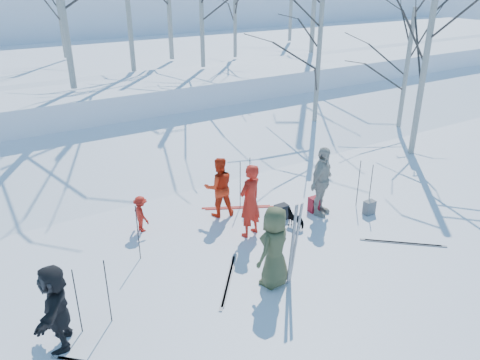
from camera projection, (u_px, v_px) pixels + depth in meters
ground at (274, 254)px, 10.81m from camera, size 120.00×120.00×0.00m
snow_ramp at (156, 155)px, 16.17m from camera, size 70.00×9.49×4.12m
snow_plateau at (78, 79)px, 23.57m from camera, size 70.00×18.00×2.20m
far_hill at (12, 23)px, 39.44m from camera, size 90.00×30.00×6.00m
skier_olive_center at (274, 247)px, 9.43m from camera, size 1.00×0.82×1.76m
skier_red_north at (250, 201)px, 11.23m from camera, size 0.78×0.62×1.86m
skier_redor_behind at (219, 187)px, 12.22m from camera, size 0.93×0.80×1.63m
skier_red_seated at (141, 214)px, 11.59m from camera, size 0.42×0.64×0.94m
skier_cream_east at (322, 182)px, 12.20m from camera, size 1.20×0.89×1.90m
skier_grey_west at (56, 307)px, 7.88m from camera, size 0.93×1.55×1.59m
dog at (296, 218)px, 11.87m from camera, size 0.43×0.61×0.47m
upright_ski_left at (292, 246)px, 9.35m from camera, size 0.09×0.16×1.90m
upright_ski_right at (296, 244)px, 9.42m from camera, size 0.13×0.23×1.89m
ski_pair_a at (238, 207)px, 12.90m from camera, size 1.74×2.06×0.02m
ski_pair_b at (403, 243)px, 11.21m from camera, size 2.08×2.10×0.02m
ski_pair_d at (229, 280)px, 9.86m from camera, size 2.06×2.10×0.02m
ski_pole_a at (138, 233)px, 10.36m from camera, size 0.02×0.02×1.34m
ski_pole_b at (240, 185)px, 12.69m from camera, size 0.02×0.02×1.34m
ski_pole_c at (108, 292)px, 8.46m from camera, size 0.02×0.02×1.34m
ski_pole_d at (358, 183)px, 12.77m from camera, size 0.02×0.02×1.34m
ski_pole_e at (370, 188)px, 12.51m from camera, size 0.02×0.02×1.34m
ski_pole_f at (250, 180)px, 12.97m from camera, size 0.02×0.02×1.34m
ski_pole_g at (77, 302)px, 8.20m from camera, size 0.02×0.02×1.34m
backpack_red at (315, 204)px, 12.65m from camera, size 0.32×0.22×0.42m
backpack_grey at (369, 207)px, 12.51m from camera, size 0.30×0.20×0.38m
backpack_dark at (281, 212)px, 12.26m from camera, size 0.34×0.24×0.40m
birch_plateau_a at (201, 0)px, 19.11m from camera, size 4.40×4.40×5.42m
birch_plateau_c at (58, 4)px, 21.41m from camera, size 3.95×3.95×4.79m
birch_plateau_i at (235, 10)px, 21.67m from camera, size 3.58×3.58×4.26m
birch_edge_b at (426, 58)px, 15.42m from camera, size 5.29×5.29×6.70m
birch_edge_c at (406, 72)px, 18.17m from camera, size 3.94×3.94×4.78m
birch_edge_e at (318, 70)px, 17.58m from camera, size 4.20×4.20×5.14m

